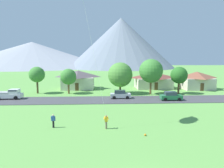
% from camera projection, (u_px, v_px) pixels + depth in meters
% --- Properties ---
extents(road_strip, '(160.00, 7.45, 0.08)m').
position_uv_depth(road_strip, '(117.00, 100.00, 42.01)').
color(road_strip, '#424247').
rests_on(road_strip, ground).
extents(mountain_central_ridge, '(83.86, 83.86, 38.85)m').
position_uv_depth(mountain_central_ridge, '(121.00, 43.00, 164.86)').
color(mountain_central_ridge, slate).
rests_on(mountain_central_ridge, ground).
extents(mountain_far_west_ridge, '(132.62, 132.62, 21.60)m').
position_uv_depth(mountain_far_west_ridge, '(32.00, 54.00, 184.47)').
color(mountain_far_west_ridge, '#8E939E').
rests_on(mountain_far_west_ridge, ground).
extents(house_leftmost, '(10.17, 7.21, 4.40)m').
position_uv_depth(house_leftmost, '(153.00, 80.00, 57.56)').
color(house_leftmost, beige).
rests_on(house_leftmost, ground).
extents(house_left_center, '(8.99, 7.31, 4.99)m').
position_uv_depth(house_left_center, '(78.00, 79.00, 56.39)').
color(house_left_center, beige).
rests_on(house_left_center, ground).
extents(house_right_center, '(8.16, 7.02, 4.69)m').
position_uv_depth(house_right_center, '(197.00, 80.00, 55.99)').
color(house_right_center, beige).
rests_on(house_right_center, ground).
extents(tree_near_left, '(3.69, 3.69, 6.34)m').
position_uv_depth(tree_near_left, '(37.00, 75.00, 49.04)').
color(tree_near_left, '#4C3823').
rests_on(tree_near_left, ground).
extents(tree_left_of_center, '(3.73, 3.73, 5.88)m').
position_uv_depth(tree_left_of_center, '(68.00, 77.00, 48.76)').
color(tree_left_of_center, brown).
rests_on(tree_left_of_center, ground).
extents(tree_center, '(3.94, 3.94, 6.34)m').
position_uv_depth(tree_center, '(179.00, 75.00, 48.63)').
color(tree_center, brown).
rests_on(tree_center, ground).
extents(tree_right_of_center, '(5.42, 5.42, 8.15)m').
position_uv_depth(tree_right_of_center, '(151.00, 71.00, 47.67)').
color(tree_right_of_center, brown).
rests_on(tree_right_of_center, ground).
extents(tree_near_right, '(5.76, 5.76, 7.36)m').
position_uv_depth(tree_near_right, '(120.00, 75.00, 48.69)').
color(tree_near_right, '#4C3823').
rests_on(tree_near_right, ground).
extents(parked_car_green_west_end, '(4.27, 2.21, 1.68)m').
position_uv_depth(parked_car_green_west_end, '(171.00, 96.00, 41.43)').
color(parked_car_green_west_end, '#237042').
rests_on(parked_car_green_west_end, road_strip).
extents(parked_car_silver_mid_west, '(4.24, 2.16, 1.68)m').
position_uv_depth(parked_car_silver_mid_west, '(120.00, 94.00, 43.26)').
color(parked_car_silver_mid_west, '#B7BCC1').
rests_on(parked_car_silver_mid_west, road_strip).
extents(pickup_truck_white_west_side, '(5.25, 2.42, 1.99)m').
position_uv_depth(pickup_truck_white_west_side, '(10.00, 94.00, 42.57)').
color(pickup_truck_white_west_side, white).
rests_on(pickup_truck_white_west_side, road_strip).
extents(watcher_person, '(0.56, 0.24, 1.68)m').
position_uv_depth(watcher_person, '(53.00, 121.00, 25.50)').
color(watcher_person, black).
rests_on(watcher_person, ground).
extents(soccer_ball, '(0.24, 0.24, 0.24)m').
position_uv_depth(soccer_ball, '(145.00, 135.00, 22.93)').
color(soccer_ball, orange).
rests_on(soccer_ball, ground).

